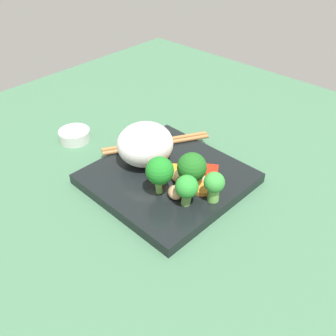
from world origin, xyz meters
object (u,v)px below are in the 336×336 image
sauce_cup (75,135)px  chopstick_pair (156,143)px  square_plate (167,179)px  rice_mound (146,144)px  broccoli_floret_1 (215,184)px  carrot_slice_2 (211,183)px

sauce_cup → chopstick_pair: bearing=27.4°
square_plate → rice_mound: (-5.24, 0.10, 4.71)cm
broccoli_floret_1 → chopstick_pair: size_ratio=0.28×
carrot_slice_2 → sauce_cup: 30.67cm
rice_mound → sauce_cup: (-17.76, -2.69, -4.50)cm
rice_mound → broccoli_floret_1: rice_mound is taller
rice_mound → broccoli_floret_1: bearing=0.4°
broccoli_floret_1 → rice_mound: bearing=-179.6°
broccoli_floret_1 → sauce_cup: bearing=-175.1°
square_plate → chopstick_pair: 9.53cm
broccoli_floret_1 → square_plate: bearing=-178.7°
chopstick_pair → sauce_cup: 17.14cm
carrot_slice_2 → chopstick_pair: bearing=170.9°
rice_mound → broccoli_floret_1: (14.92, 0.11, -0.69)cm
broccoli_floret_1 → chopstick_pair: 18.42cm
square_plate → broccoli_floret_1: broccoli_floret_1 is taller
rice_mound → chopstick_pair: 6.71cm
broccoli_floret_1 → carrot_slice_2: (-2.53, 2.67, -2.70)cm
chopstick_pair → broccoli_floret_1: bearing=104.0°
square_plate → carrot_slice_2: size_ratio=10.70×
square_plate → rice_mound: rice_mound is taller
square_plate → sauce_cup: (-23.00, -2.59, 0.20)cm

